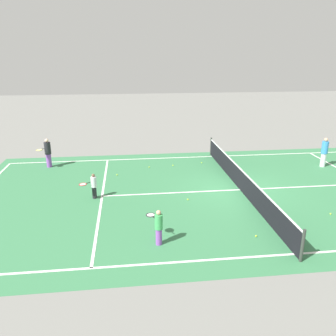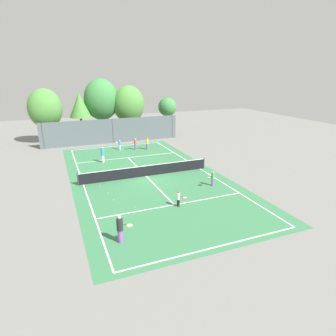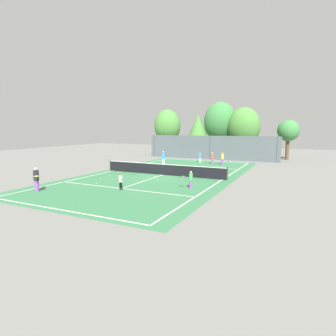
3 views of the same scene
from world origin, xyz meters
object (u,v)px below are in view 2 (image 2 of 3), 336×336
object	(u,v)px
tennis_ball_1	(108,193)
tennis_ball_7	(100,186)
player_5	(135,144)
tennis_ball_6	(135,207)
player_0	(120,145)
player_6	(103,154)
player_1	(120,229)
tennis_ball_3	(165,164)
tennis_ball_2	(166,184)
tennis_ball_5	(150,153)
tennis_ball_0	(114,200)
tennis_ball_4	(193,173)
player_4	(147,143)
player_3	(179,199)
player_2	(213,178)

from	to	relation	value
tennis_ball_1	tennis_ball_7	bearing A→B (deg)	100.53
player_5	tennis_ball_6	world-z (taller)	player_5
player_0	player_6	bearing A→B (deg)	-122.27
player_1	player_5	distance (m)	20.08
tennis_ball_1	tennis_ball_3	distance (m)	8.77
tennis_ball_2	tennis_ball_5	bearing A→B (deg)	78.67
player_1	tennis_ball_0	world-z (taller)	player_1
tennis_ball_3	tennis_ball_0	bearing A→B (deg)	-135.00
player_0	tennis_ball_5	world-z (taller)	player_0
tennis_ball_1	tennis_ball_2	world-z (taller)	same
tennis_ball_4	tennis_ball_6	world-z (taller)	same
player_4	tennis_ball_3	distance (m)	6.31
player_4	tennis_ball_4	xyz separation A→B (m)	(1.23, -9.84, -0.73)
player_5	tennis_ball_6	bearing A→B (deg)	-106.28
player_1	tennis_ball_0	xyz separation A→B (m)	(0.78, 5.57, -0.81)
tennis_ball_6	tennis_ball_5	bearing A→B (deg)	66.90
player_6	tennis_ball_6	bearing A→B (deg)	-89.45
tennis_ball_6	tennis_ball_7	size ratio (longest dim) A/B	1.00
tennis_ball_6	tennis_ball_7	distance (m)	5.09
player_3	player_4	distance (m)	16.01
player_4	tennis_ball_3	bearing A→B (deg)	-90.93
tennis_ball_5	tennis_ball_3	bearing A→B (deg)	-89.21
player_0	tennis_ball_2	bearing A→B (deg)	-85.92
tennis_ball_0	tennis_ball_7	size ratio (longest dim) A/B	1.00
tennis_ball_6	tennis_ball_4	bearing A→B (deg)	35.22
player_5	tennis_ball_5	size ratio (longest dim) A/B	20.88
player_2	player_4	world-z (taller)	player_4
player_3	tennis_ball_7	xyz separation A→B (m)	(-4.44, 5.81, -0.56)
player_0	player_1	xyz separation A→B (m)	(-4.56, -19.75, 0.22)
tennis_ball_0	tennis_ball_5	bearing A→B (deg)	59.59
player_4	tennis_ball_6	bearing A→B (deg)	-111.38
player_3	tennis_ball_5	world-z (taller)	player_3
player_0	tennis_ball_6	bearing A→B (deg)	-99.60
player_6	tennis_ball_7	size ratio (longest dim) A/B	25.17
player_3	tennis_ball_4	xyz separation A→B (m)	(4.11, 5.91, -0.56)
tennis_ball_1	tennis_ball_4	world-z (taller)	same
player_5	tennis_ball_7	distance (m)	12.01
player_5	tennis_ball_1	size ratio (longest dim) A/B	20.88
player_5	tennis_ball_0	size ratio (longest dim) A/B	20.88
player_4	tennis_ball_3	xyz separation A→B (m)	(-0.10, -6.26, -0.73)
tennis_ball_0	tennis_ball_2	bearing A→B (deg)	16.36
player_0	tennis_ball_6	xyz separation A→B (m)	(-2.70, -15.94, -0.59)
player_1	player_6	size ratio (longest dim) A/B	0.98
player_3	tennis_ball_5	xyz separation A→B (m)	(2.71, 14.14, -0.56)
player_2	player_6	bearing A→B (deg)	125.76
player_5	tennis_ball_1	bearing A→B (deg)	-115.02
player_0	player_6	distance (m)	5.26
player_6	tennis_ball_1	world-z (taller)	player_6
tennis_ball_4	player_2	bearing A→B (deg)	-89.14
tennis_ball_0	tennis_ball_7	xyz separation A→B (m)	(-0.44, 3.10, 0.00)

